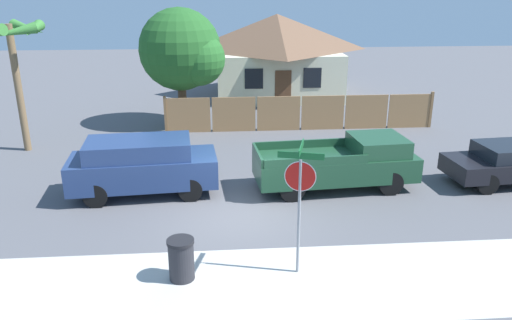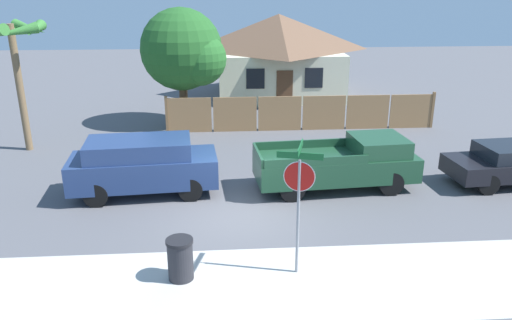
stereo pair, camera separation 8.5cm
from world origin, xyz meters
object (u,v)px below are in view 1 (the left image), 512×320
Objects in this scene: palm_tree at (11,41)px; stop_sign at (300,187)px; house at (277,54)px; oak_tree at (184,52)px; red_suv at (143,165)px; trash_bin at (181,259)px; orange_pickup at (341,163)px.

palm_tree reaches higher than stop_sign.
house is 8.44m from oak_tree.
red_suv is 1.50× the size of stop_sign.
house reaches higher than trash_bin.
red_suv is at bearing -42.61° from palm_tree.
oak_tree reaches higher than trash_bin.
orange_pickup is (5.52, -8.33, -2.63)m from oak_tree.
oak_tree reaches higher than palm_tree.
trash_bin is at bearing -102.71° from house.
red_suv is (-0.95, -8.35, -2.49)m from oak_tree.
red_suv is 5.34m from trash_bin.
house is 15.06m from orange_pickup.
oak_tree is at bearing -127.56° from house.
orange_pickup is at bearing -56.47° from oak_tree.
palm_tree is at bearing 132.78° from red_suv.
red_suv is 6.47m from orange_pickup.
house is 1.41× the size of oak_tree.
orange_pickup is 5.33× the size of trash_bin.
house is 7.64× the size of trash_bin.
orange_pickup is at bearing -4.44° from red_suv.
house is 1.50× the size of palm_tree.
red_suv is (5.40, -4.96, -3.39)m from palm_tree.
palm_tree is (-11.45, -10.03, 1.91)m from house.
red_suv is at bearing 175.56° from orange_pickup.
stop_sign is at bearing -46.01° from palm_tree.
palm_tree is 5.08× the size of trash_bin.
house is 1.43× the size of orange_pickup.
orange_pickup is 5.66m from stop_sign.
palm_tree reaches higher than red_suv.
trash_bin is (-4.53, -20.08, -1.97)m from house.
orange_pickup is (6.47, 0.02, -0.14)m from red_suv.
stop_sign is (9.64, -9.98, -2.22)m from palm_tree.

